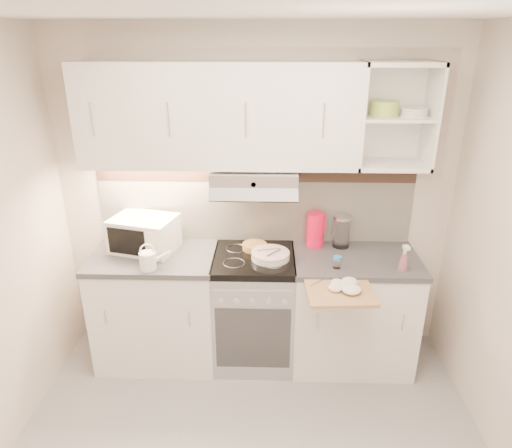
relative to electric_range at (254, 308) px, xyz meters
name	(u,v)px	position (x,y,z in m)	size (l,w,h in m)	color
room_shell	(250,194)	(0.00, -0.73, 1.18)	(3.04, 2.84, 2.52)	beige
base_cabinet_left	(158,309)	(-0.75, 0.00, -0.02)	(0.90, 0.60, 0.86)	white
worktop_left	(153,257)	(-0.75, 0.00, 0.43)	(0.92, 0.62, 0.04)	#47474C
base_cabinet_right	(351,312)	(0.75, 0.00, -0.02)	(0.90, 0.60, 0.86)	white
worktop_right	(356,260)	(0.75, 0.00, 0.43)	(0.92, 0.62, 0.04)	#47474C
electric_range	(254,308)	(0.00, 0.00, 0.00)	(0.60, 0.60, 0.90)	#B7B7BC
microwave	(144,234)	(-0.83, 0.09, 0.58)	(0.52, 0.44, 0.26)	white
watering_can	(149,260)	(-0.72, -0.22, 0.52)	(0.22, 0.12, 0.19)	white
plate_stack	(270,255)	(0.12, -0.04, 0.48)	(0.28, 0.28, 0.06)	silver
bread_loaf	(255,246)	(0.00, 0.12, 0.47)	(0.18, 0.18, 0.05)	#B87F4B
pink_pitcher	(315,229)	(0.46, 0.20, 0.58)	(0.14, 0.13, 0.27)	#FF0A3B
glass_jar	(342,231)	(0.66, 0.18, 0.58)	(0.13, 0.13, 0.25)	silver
spice_jar	(337,262)	(0.58, -0.17, 0.49)	(0.06, 0.06, 0.09)	white
spray_bottle	(404,259)	(1.04, -0.18, 0.53)	(0.08, 0.08, 0.20)	pink
cutting_board	(339,291)	(0.57, -0.43, 0.42)	(0.43, 0.39, 0.02)	tan
dish_towel	(345,285)	(0.60, -0.43, 0.46)	(0.23, 0.20, 0.06)	white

